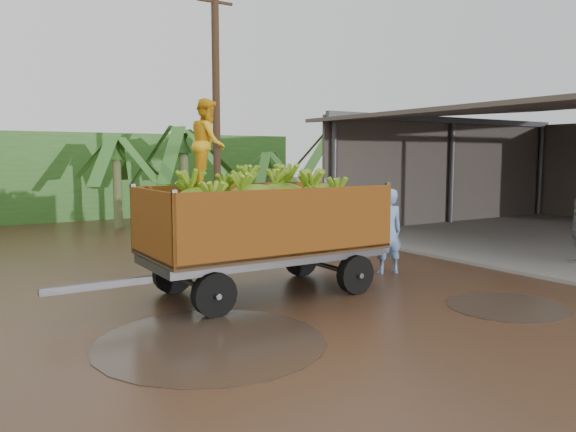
% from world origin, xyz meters
% --- Properties ---
extents(ground, '(100.00, 100.00, 0.00)m').
position_xyz_m(ground, '(0.00, 0.00, 0.00)').
color(ground, black).
rests_on(ground, ground).
extents(packing_shed, '(12.78, 10.80, 4.76)m').
position_xyz_m(packing_shed, '(11.77, 1.77, 2.50)').
color(packing_shed, gray).
rests_on(packing_shed, ground).
extents(hedge_north, '(22.00, 3.00, 3.60)m').
position_xyz_m(hedge_north, '(-2.00, 16.00, 1.80)').
color(hedge_north, '#2D661E').
rests_on(hedge_north, ground).
extents(banana_trailer, '(6.26, 2.21, 3.68)m').
position_xyz_m(banana_trailer, '(-0.71, 0.07, 1.37)').
color(banana_trailer, '#A35D17').
rests_on(banana_trailer, ground).
extents(man_blue, '(0.79, 0.62, 1.92)m').
position_xyz_m(man_blue, '(2.62, 0.17, 0.96)').
color(man_blue, '#7CA5E2').
rests_on(man_blue, ground).
extents(utility_pole, '(1.20, 0.24, 8.02)m').
position_xyz_m(utility_pole, '(1.79, 7.27, 4.07)').
color(utility_pole, '#47301E').
rests_on(utility_pole, ground).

